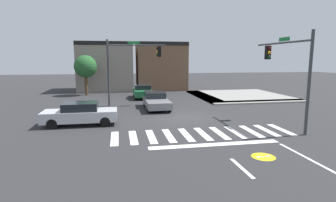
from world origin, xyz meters
The scene contains 12 objects.
ground_plane centered at (0.00, 0.00, 0.00)m, with size 120.00×120.00×0.00m, color #2B2B2D.
crosswalk_near centered at (0.00, -4.50, 0.00)m, with size 10.45×2.73×0.01m.
lane_markings centered at (1.11, -12.02, 0.00)m, with size 6.80×20.25×0.01m.
bike_detector_marking centered at (1.50, -8.53, 0.00)m, with size 1.05×1.05×0.01m.
curb_corner_northeast centered at (8.49, 9.42, 0.07)m, with size 10.00×10.60×0.15m.
storefront_row centered at (-3.26, 18.97, 3.26)m, with size 14.51×6.68×6.49m.
traffic_signal_southeast centered at (5.66, -3.75, 4.02)m, with size 0.32×5.82×5.86m.
traffic_signal_northwest centered at (-3.63, 5.88, 4.13)m, with size 5.28×0.32×6.00m.
car_green centered at (-2.16, 10.44, 0.74)m, with size 1.93×4.11×1.45m.
car_gray centered at (-1.55, 4.10, 0.69)m, with size 1.94×4.76×1.34m.
car_silver centered at (-7.22, -1.03, 0.75)m, with size 4.68×1.83×1.49m.
roadside_tree centered at (-8.50, 14.00, 3.36)m, with size 2.62×2.62×4.71m.
Camera 1 is at (-4.72, -18.95, 4.29)m, focal length 28.78 mm.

